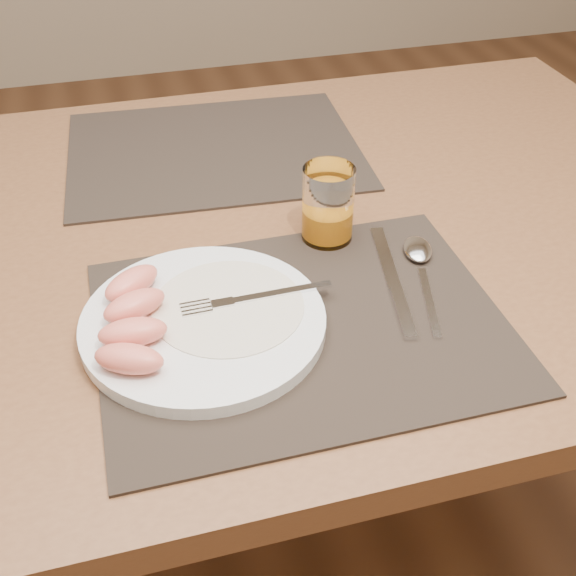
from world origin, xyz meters
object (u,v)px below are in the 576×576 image
Objects in this scene: table at (249,274)px; spoon at (419,256)px; juice_glass at (328,208)px; plate at (204,322)px; placemat_near at (302,325)px; placemat_far at (214,150)px; knife at (395,288)px; fork at (244,300)px.

spoon reaches higher than table.
table is at bearing 145.89° from juice_glass.
placemat_near is at bearing -11.53° from plate.
placemat_far is 0.41m from spoon.
placemat_near and placemat_far have the same top height.
placemat_far is at bearing 108.80° from knife.
fork reaches higher than spoon.
juice_glass is (0.10, -0.28, 0.05)m from placemat_far.
knife is (0.14, -0.19, 0.09)m from table.
spoon is at bearing 9.93° from fork.
fork is at bearing 177.68° from knife.
table is 7.38× the size of spoon.
fork is (-0.04, -0.18, 0.11)m from table.
knife is at bearing -71.20° from placemat_far.
placemat_near is 0.44m from placemat_far.
table is 0.25m from spoon.
juice_glass is at bearing -34.11° from table.
knife reaches higher than placemat_near.
table is 0.24m from placemat_far.
placemat_far is at bearing 91.00° from table.
juice_glass reaches higher than placemat_far.
placemat_near is 4.52× the size of juice_glass.
plate reaches higher than table.
fork is at bearing 147.13° from placemat_near.
fork is 0.80× the size of knife.
table is 0.24m from placemat_near.
placemat_far is (-0.00, 0.22, 0.09)m from table.
placemat_far is 4.52× the size of juice_glass.
knife is at bearing 1.97° from plate.
placemat_far is at bearing 117.79° from spoon.
placemat_far is 0.30m from juice_glass.
spoon is (0.23, 0.04, -0.01)m from fork.
table is 0.17m from juice_glass.
placemat_far is 0.41m from fork.
placemat_near is (0.01, -0.22, 0.09)m from table.
placemat_near is 0.11m from plate.
placemat_near is 0.13m from knife.
table is at bearing 64.64° from plate.
placemat_far is at bearing 108.76° from juice_glass.
knife is (0.23, 0.01, -0.01)m from plate.
juice_glass is at bearing 139.88° from spoon.
table is 3.11× the size of placemat_near.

